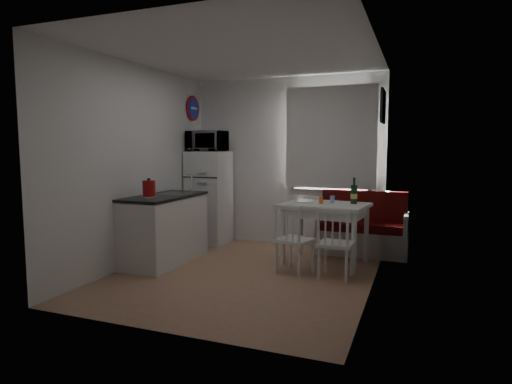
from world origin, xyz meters
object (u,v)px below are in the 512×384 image
kitchen_counter (165,228)px  kettle (149,189)px  chair_left (293,232)px  wine_bottle (354,191)px  chair_right (335,236)px  bench (362,234)px  microwave (207,141)px  dining_table (325,210)px  fridge (209,197)px

kitchen_counter → kettle: kitchen_counter is taller
chair_left → wine_bottle: 1.06m
kitchen_counter → chair_right: (2.26, 0.03, 0.06)m
bench → microwave: bearing=-176.2°
bench → microwave: size_ratio=2.19×
chair_left → wine_bottle: bearing=69.9°
microwave → chair_right: bearing=-27.4°
chair_right → wine_bottle: bearing=85.9°
microwave → dining_table: bearing=-14.3°
chair_right → fridge: bearing=155.0°
wine_bottle → chair_left: bearing=-128.4°
fridge → wine_bottle: (2.34, -0.46, 0.24)m
bench → chair_right: 1.35m
fridge → microwave: size_ratio=2.54×
kettle → dining_table: bearing=29.2°
chair_left → kettle: (-1.71, -0.44, 0.50)m
fridge → kettle: 1.68m
dining_table → kettle: 2.27m
kitchen_counter → chair_left: kitchen_counter is taller
microwave → kettle: size_ratio=2.34×
bench → kettle: bearing=-143.2°
kettle → wine_bottle: bearing=27.4°
kitchen_counter → bench: (2.41, 1.35, -0.16)m
bench → chair_left: bearing=-116.0°
dining_table → fridge: bearing=171.4°
kitchen_counter → fridge: (0.02, 1.24, 0.28)m
kitchen_counter → dining_table: (2.01, 0.69, 0.25)m
dining_table → chair_left: bearing=-103.8°
dining_table → wine_bottle: wine_bottle is taller
fridge → microwave: microwave is taller
bench → dining_table: (-0.40, -0.67, 0.41)m
chair_left → fridge: size_ratio=0.34×
bench → chair_left: size_ratio=2.55×
chair_right → microwave: (-2.24, 1.16, 1.11)m
dining_table → kettle: kettle is taller
microwave → kettle: microwave is taller
microwave → wine_bottle: 2.46m
bench → chair_left: 1.49m
fridge → kettle: bearing=-89.0°
chair_right → kettle: kettle is taller
fridge → microwave: (0.00, -0.05, 0.89)m
dining_table → wine_bottle: 0.45m
fridge → bench: bearing=2.6°
bench → kitchen_counter: bearing=-150.6°
bench → fridge: fridge is taller
chair_left → kettle: size_ratio=2.01×
bench → microwave: 2.73m
chair_left → fridge: 2.13m
kitchen_counter → kettle: size_ratio=5.35×
kitchen_counter → wine_bottle: kitchen_counter is taller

